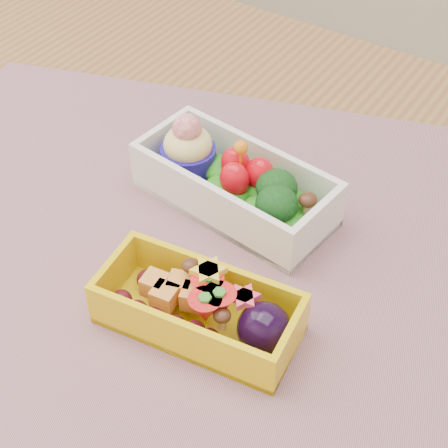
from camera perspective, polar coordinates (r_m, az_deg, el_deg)
The scene contains 4 objects.
table at distance 0.63m, azimuth 1.43°, elevation -11.04°, with size 1.20×0.80×0.75m.
placemat at distance 0.57m, azimuth -0.90°, elevation -2.76°, with size 0.60×0.46×0.00m, color #9D6C75.
bento_white at distance 0.60m, azimuth 0.81°, elevation 3.29°, with size 0.18×0.09×0.07m.
bento_yellow at distance 0.51m, azimuth -1.76°, elevation -6.81°, with size 0.15×0.08×0.05m.
Camera 1 is at (0.19, -0.31, 1.17)m, focal length 57.04 mm.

